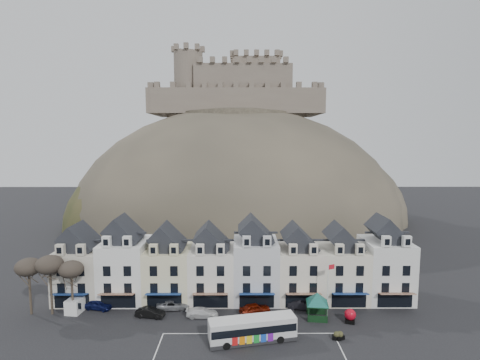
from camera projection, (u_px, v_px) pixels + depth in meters
name	position (u px, v px, depth m)	size (l,w,h in m)	color
ground	(232.00, 356.00, 43.28)	(300.00, 300.00, 0.00)	black
coach_bay_markings	(249.00, 350.00, 44.53)	(22.00, 7.50, 0.01)	silver
townhouse_terrace	(235.00, 265.00, 58.55)	(54.40, 9.35, 11.80)	beige
castle_hill	(240.00, 222.00, 111.78)	(100.00, 76.00, 68.00)	#3A372D
castle	(238.00, 88.00, 114.19)	(50.20, 22.20, 22.00)	#6B5D51
tree_left_far	(28.00, 267.00, 52.82)	(3.61, 3.61, 8.24)	#372F23
tree_left_mid	(50.00, 265.00, 52.79)	(3.78, 3.78, 8.64)	#372F23
tree_left_near	(71.00, 270.00, 52.88)	(3.43, 3.43, 7.84)	#372F23
bus	(252.00, 328.00, 46.26)	(11.12, 4.69, 3.06)	#262628
bus_shelter	(317.00, 298.00, 51.98)	(5.89, 5.89, 3.77)	black
red_buoy	(350.00, 316.00, 51.08)	(1.62, 1.62, 1.90)	black
flagpole	(328.00, 286.00, 52.54)	(1.03, 0.51, 7.69)	silver
white_van	(79.00, 302.00, 55.00)	(2.56, 4.75, 2.07)	white
planter_west	(340.00, 336.00, 46.75)	(1.22, 0.94, 1.09)	black
planter_east	(337.00, 336.00, 46.75)	(1.11, 0.74, 1.06)	black
car_navy	(98.00, 304.00, 55.04)	(1.69, 4.21, 1.43)	#0D1444
car_black	(150.00, 313.00, 52.60)	(1.42, 4.08, 1.34)	black
car_silver	(173.00, 305.00, 55.09)	(2.17, 4.64, 1.31)	gray
car_white	(202.00, 313.00, 52.64)	(1.83, 4.50, 1.31)	white
car_maroon	(255.00, 309.00, 53.59)	(1.80, 4.47, 1.52)	#631205
car_charcoal	(301.00, 305.00, 55.10)	(1.41, 4.04, 1.33)	black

